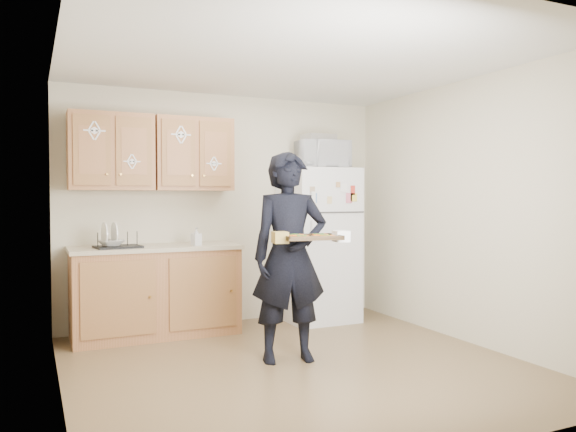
{
  "coord_description": "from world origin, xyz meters",
  "views": [
    {
      "loc": [
        -1.98,
        -4.11,
        1.39
      ],
      "look_at": [
        0.12,
        0.45,
        1.21
      ],
      "focal_mm": 35.0,
      "sensor_mm": 36.0,
      "label": 1
    }
  ],
  "objects": [
    {
      "name": "floor",
      "position": [
        0.0,
        0.0,
        0.0
      ],
      "size": [
        3.6,
        3.6,
        0.0
      ],
      "primitive_type": "plane",
      "color": "brown",
      "rests_on": "ground"
    },
    {
      "name": "ceiling",
      "position": [
        0.0,
        0.0,
        2.5
      ],
      "size": [
        3.6,
        3.6,
        0.0
      ],
      "primitive_type": "plane",
      "color": "silver",
      "rests_on": "wall_back"
    },
    {
      "name": "wall_back",
      "position": [
        0.0,
        1.8,
        1.25
      ],
      "size": [
        3.6,
        0.04,
        2.5
      ],
      "primitive_type": "cube",
      "color": "beige",
      "rests_on": "floor"
    },
    {
      "name": "wall_front",
      "position": [
        0.0,
        -1.8,
        1.25
      ],
      "size": [
        3.6,
        0.04,
        2.5
      ],
      "primitive_type": "cube",
      "color": "beige",
      "rests_on": "floor"
    },
    {
      "name": "wall_left",
      "position": [
        -1.8,
        0.0,
        1.25
      ],
      "size": [
        0.04,
        3.6,
        2.5
      ],
      "primitive_type": "cube",
      "color": "beige",
      "rests_on": "floor"
    },
    {
      "name": "wall_right",
      "position": [
        1.8,
        0.0,
        1.25
      ],
      "size": [
        0.04,
        3.6,
        2.5
      ],
      "primitive_type": "cube",
      "color": "beige",
      "rests_on": "floor"
    },
    {
      "name": "refrigerator",
      "position": [
        0.95,
        1.43,
        0.85
      ],
      "size": [
        0.75,
        0.7,
        1.7
      ],
      "primitive_type": "cube",
      "color": "silver",
      "rests_on": "floor"
    },
    {
      "name": "base_cabinet",
      "position": [
        -0.85,
        1.48,
        0.43
      ],
      "size": [
        1.6,
        0.6,
        0.86
      ],
      "primitive_type": "cube",
      "color": "brown",
      "rests_on": "floor"
    },
    {
      "name": "countertop",
      "position": [
        -0.85,
        1.48,
        0.88
      ],
      "size": [
        1.64,
        0.64,
        0.04
      ],
      "primitive_type": "cube",
      "color": "beige",
      "rests_on": "base_cabinet"
    },
    {
      "name": "upper_cab_left",
      "position": [
        -1.25,
        1.61,
        1.83
      ],
      "size": [
        0.8,
        0.33,
        0.75
      ],
      "primitive_type": "cube",
      "color": "brown",
      "rests_on": "wall_back"
    },
    {
      "name": "upper_cab_right",
      "position": [
        -0.43,
        1.61,
        1.83
      ],
      "size": [
        0.8,
        0.33,
        0.75
      ],
      "primitive_type": "cube",
      "color": "brown",
      "rests_on": "wall_back"
    },
    {
      "name": "cereal_box",
      "position": [
        1.47,
        1.67,
        0.16
      ],
      "size": [
        0.2,
        0.07,
        0.32
      ],
      "primitive_type": "cube",
      "color": "#EEDE54",
      "rests_on": "floor"
    },
    {
      "name": "person",
      "position": [
        0.0,
        0.15,
        0.88
      ],
      "size": [
        0.7,
        0.52,
        1.76
      ],
      "primitive_type": "imported",
      "rotation": [
        0.0,
        0.0,
        -0.17
      ],
      "color": "black",
      "rests_on": "floor"
    },
    {
      "name": "baking_tray",
      "position": [
        0.05,
        -0.15,
        1.06
      ],
      "size": [
        0.5,
        0.4,
        0.04
      ],
      "primitive_type": "cube",
      "rotation": [
        0.0,
        0.0,
        -0.17
      ],
      "color": "black",
      "rests_on": "person"
    },
    {
      "name": "pizza_front_left",
      "position": [
        -0.07,
        -0.2,
        1.07
      ],
      "size": [
        0.15,
        0.15,
        0.02
      ],
      "primitive_type": "cylinder",
      "color": "orange",
      "rests_on": "baking_tray"
    },
    {
      "name": "pizza_front_right",
      "position": [
        0.14,
        -0.24,
        1.07
      ],
      "size": [
        0.15,
        0.15,
        0.02
      ],
      "primitive_type": "cylinder",
      "color": "orange",
      "rests_on": "baking_tray"
    },
    {
      "name": "pizza_back_left",
      "position": [
        -0.04,
        -0.05,
        1.07
      ],
      "size": [
        0.15,
        0.15,
        0.02
      ],
      "primitive_type": "cylinder",
      "color": "orange",
      "rests_on": "baking_tray"
    },
    {
      "name": "pizza_back_right",
      "position": [
        0.17,
        -0.09,
        1.07
      ],
      "size": [
        0.15,
        0.15,
        0.02
      ],
      "primitive_type": "cylinder",
      "color": "orange",
      "rests_on": "baking_tray"
    },
    {
      "name": "microwave",
      "position": [
        0.97,
        1.38,
        1.85
      ],
      "size": [
        0.59,
        0.43,
        0.3
      ],
      "primitive_type": "imported",
      "rotation": [
        0.0,
        0.0,
        -0.11
      ],
      "color": "silver",
      "rests_on": "refrigerator"
    },
    {
      "name": "foil_pan",
      "position": [
        0.94,
        1.41,
        2.04
      ],
      "size": [
        0.35,
        0.25,
        0.07
      ],
      "primitive_type": "cube",
      "rotation": [
        0.0,
        0.0,
        0.05
      ],
      "color": "#B6B7BE",
      "rests_on": "microwave"
    },
    {
      "name": "dish_rack",
      "position": [
        -1.22,
        1.4,
        0.98
      ],
      "size": [
        0.45,
        0.36,
        0.16
      ],
      "primitive_type": "cube",
      "rotation": [
        0.0,
        0.0,
        0.12
      ],
      "color": "black",
      "rests_on": "countertop"
    },
    {
      "name": "bowl",
      "position": [
        -1.29,
        1.4,
        0.95
      ],
      "size": [
        0.29,
        0.29,
        0.06
      ],
      "primitive_type": "imported",
      "rotation": [
        0.0,
        0.0,
        0.29
      ],
      "color": "silver",
      "rests_on": "dish_rack"
    },
    {
      "name": "soap_bottle",
      "position": [
        -0.48,
        1.33,
        0.99
      ],
      "size": [
        0.1,
        0.1,
        0.18
      ],
      "primitive_type": "imported",
      "rotation": [
        0.0,
        0.0,
        0.33
      ],
      "color": "silver",
      "rests_on": "countertop"
    }
  ]
}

